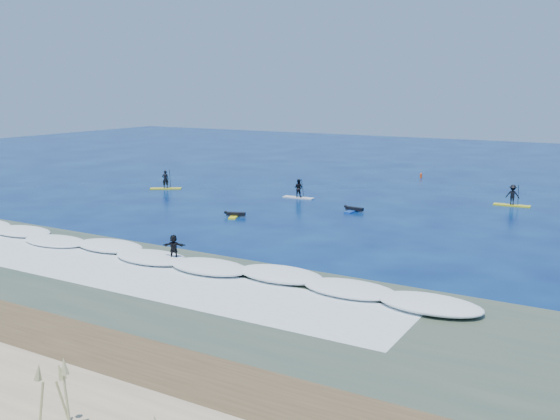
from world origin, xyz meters
The scene contains 11 objects.
ground centered at (0.00, 0.00, 0.00)m, with size 160.00×160.00×0.00m, color #031147.
shallow_water centered at (0.00, -14.00, 0.01)m, with size 90.00×13.00×0.01m, color #334637.
breaking_wave centered at (0.00, -10.00, 0.00)m, with size 40.00×6.00×0.30m, color white.
whitewater centered at (0.00, -13.00, 0.00)m, with size 34.00×5.00×0.02m, color silver.
sup_paddler_left centered at (-14.70, 9.31, 0.65)m, with size 2.89×2.25×2.08m.
sup_paddler_center centered at (-1.32, 11.36, 0.73)m, with size 2.84×0.85×1.97m.
sup_paddler_right centered at (15.64, 17.11, 0.80)m, with size 2.94×0.86×2.04m.
prone_paddler_near centered at (-1.73, 2.03, 0.15)m, with size 1.61×2.14×0.44m.
prone_paddler_far centered at (5.22, 8.47, 0.15)m, with size 1.68×2.14×0.44m.
wave_surfer centered at (2.43, -10.09, 0.84)m, with size 2.11×1.43×1.50m.
marker_buoy centered at (4.19, 28.86, 0.27)m, with size 0.25×0.25×0.61m.
Camera 1 is at (24.50, -36.20, 9.79)m, focal length 40.00 mm.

